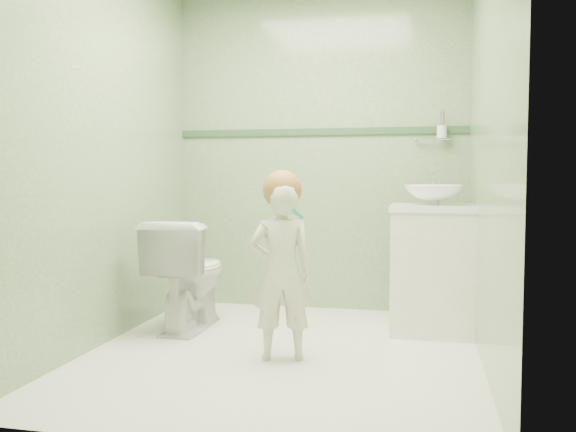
# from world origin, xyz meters

# --- Properties ---
(ground) EXTENTS (2.50, 2.50, 0.00)m
(ground) POSITION_xyz_m (0.00, 0.00, 0.00)
(ground) COLOR white
(ground) RESTS_ON ground
(room_shell) EXTENTS (2.50, 2.54, 2.40)m
(room_shell) POSITION_xyz_m (0.00, 0.00, 1.20)
(room_shell) COLOR gray
(room_shell) RESTS_ON ground
(trim_stripe) EXTENTS (2.20, 0.02, 0.05)m
(trim_stripe) POSITION_xyz_m (0.00, 1.24, 1.35)
(trim_stripe) COLOR #325033
(trim_stripe) RESTS_ON room_shell
(vanity) EXTENTS (0.52, 0.50, 0.80)m
(vanity) POSITION_xyz_m (0.84, 0.70, 0.40)
(vanity) COLOR white
(vanity) RESTS_ON ground
(counter) EXTENTS (0.54, 0.52, 0.04)m
(counter) POSITION_xyz_m (0.84, 0.70, 0.81)
(counter) COLOR white
(counter) RESTS_ON vanity
(basin) EXTENTS (0.37, 0.37, 0.13)m
(basin) POSITION_xyz_m (0.84, 0.70, 0.89)
(basin) COLOR white
(basin) RESTS_ON counter
(faucet) EXTENTS (0.03, 0.13, 0.18)m
(faucet) POSITION_xyz_m (0.84, 0.89, 0.97)
(faucet) COLOR silver
(faucet) RESTS_ON counter
(cup_holder) EXTENTS (0.26, 0.07, 0.21)m
(cup_holder) POSITION_xyz_m (0.89, 1.18, 1.33)
(cup_holder) COLOR silver
(cup_holder) RESTS_ON room_shell
(toilet) EXTENTS (0.41, 0.72, 0.73)m
(toilet) POSITION_xyz_m (-0.74, 0.44, 0.37)
(toilet) COLOR white
(toilet) RESTS_ON ground
(toddler) EXTENTS (0.41, 0.32, 0.97)m
(toddler) POSITION_xyz_m (0.02, -0.10, 0.49)
(toddler) COLOR beige
(toddler) RESTS_ON ground
(hair_cap) EXTENTS (0.22, 0.22, 0.22)m
(hair_cap) POSITION_xyz_m (0.02, -0.08, 0.94)
(hair_cap) COLOR #A06831
(hair_cap) RESTS_ON toddler
(teal_toothbrush) EXTENTS (0.11, 0.14, 0.08)m
(teal_toothbrush) POSITION_xyz_m (0.12, -0.20, 0.82)
(teal_toothbrush) COLOR #08896F
(teal_toothbrush) RESTS_ON toddler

